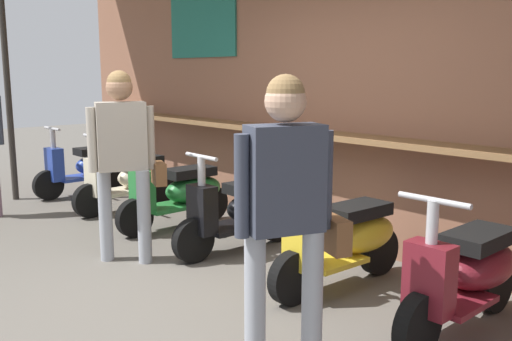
% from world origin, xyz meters
% --- Properties ---
extents(ground_plane, '(28.71, 28.71, 0.00)m').
position_xyz_m(ground_plane, '(0.00, 0.00, 0.00)').
color(ground_plane, '#605B54').
extents(market_stall_facade, '(10.25, 2.07, 3.87)m').
position_xyz_m(market_stall_facade, '(-0.00, 1.91, 2.09)').
color(market_stall_facade, '#8C5B44').
rests_on(market_stall_facade, ground_plane).
extents(scooter_blue, '(0.46, 1.40, 0.97)m').
position_xyz_m(scooter_blue, '(-3.97, 1.08, 0.39)').
color(scooter_blue, '#233D9E').
rests_on(scooter_blue, ground_plane).
extents(scooter_cream, '(0.47, 1.40, 0.97)m').
position_xyz_m(scooter_cream, '(-2.77, 1.08, 0.39)').
color(scooter_cream, beige).
rests_on(scooter_cream, ground_plane).
extents(scooter_green, '(0.46, 1.40, 0.97)m').
position_xyz_m(scooter_green, '(-1.69, 1.08, 0.39)').
color(scooter_green, '#237533').
rests_on(scooter_green, ground_plane).
extents(scooter_black, '(0.46, 1.40, 0.97)m').
position_xyz_m(scooter_black, '(-0.62, 1.08, 0.39)').
color(scooter_black, black).
rests_on(scooter_black, ground_plane).
extents(scooter_yellow, '(0.46, 1.40, 0.97)m').
position_xyz_m(scooter_yellow, '(0.62, 1.08, 0.39)').
color(scooter_yellow, gold).
rests_on(scooter_yellow, ground_plane).
extents(scooter_maroon, '(0.46, 1.40, 0.97)m').
position_xyz_m(scooter_maroon, '(1.64, 1.08, 0.39)').
color(scooter_maroon, maroon).
rests_on(scooter_maroon, ground_plane).
extents(shopper_with_handbag, '(0.44, 0.67, 1.70)m').
position_xyz_m(shopper_with_handbag, '(-1.06, 0.08, 1.04)').
color(shopper_with_handbag, '#999EA8').
rests_on(shopper_with_handbag, ground_plane).
extents(shopper_browsing, '(0.40, 0.67, 1.67)m').
position_xyz_m(shopper_browsing, '(1.23, -0.19, 1.02)').
color(shopper_browsing, '#999EA8').
rests_on(shopper_browsing, ground_plane).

